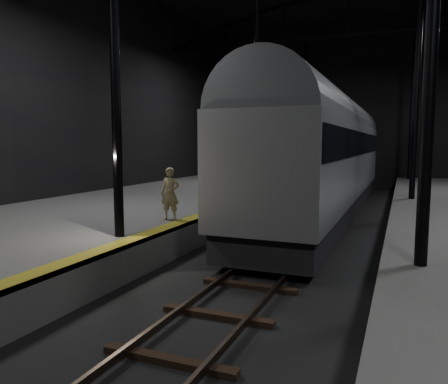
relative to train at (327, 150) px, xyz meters
The scene contains 6 objects.
ground 8.04m from the train, 90.00° to the right, with size 44.00×44.00×0.00m, color black.
platform_left 10.86m from the train, 135.58° to the right, with size 9.00×43.80×1.00m, color #585855.
tactile_strip 8.35m from the train, 113.85° to the right, with size 0.50×43.80×0.01m, color olive.
track 8.01m from the train, 90.00° to the right, with size 2.40×43.00×0.24m.
train is the anchor object (origin of this frame).
woman 9.41m from the train, 114.10° to the right, with size 0.64×0.42×1.77m, color tan.
Camera 1 is at (3.37, -13.86, 3.55)m, focal length 35.00 mm.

